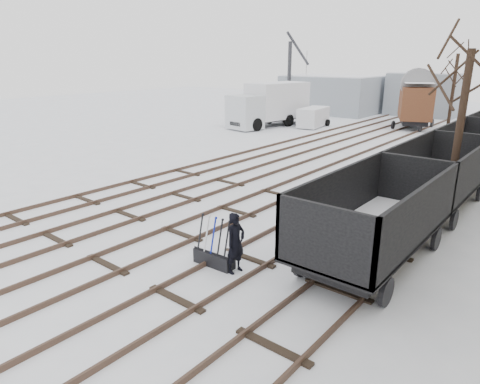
% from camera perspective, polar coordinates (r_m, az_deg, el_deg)
% --- Properties ---
extents(ground, '(120.00, 120.00, 0.00)m').
position_cam_1_polar(ground, '(15.13, -7.81, -5.68)').
color(ground, white).
rests_on(ground, ground).
extents(tracks, '(13.90, 52.00, 0.16)m').
position_cam_1_polar(tracks, '(25.92, 14.79, 3.83)').
color(tracks, black).
rests_on(tracks, ground).
extents(shed_left, '(10.00, 8.00, 4.10)m').
position_cam_1_polar(shed_left, '(51.17, 12.33, 12.67)').
color(shed_left, '#8A929C').
rests_on(shed_left, ground).
extents(shed_right, '(7.00, 6.00, 4.50)m').
position_cam_1_polar(shed_right, '(51.55, 23.56, 11.91)').
color(shed_right, '#8A929C').
rests_on(shed_right, ground).
extents(ground_frame, '(1.32, 0.48, 1.49)m').
position_cam_1_polar(ground_frame, '(12.81, -3.47, -8.57)').
color(ground_frame, black).
rests_on(ground_frame, ground).
extents(worker, '(0.49, 0.69, 1.79)m').
position_cam_1_polar(worker, '(12.17, -0.58, -6.82)').
color(worker, black).
rests_on(worker, ground).
extents(freight_wagon_a, '(2.64, 6.60, 2.69)m').
position_cam_1_polar(freight_wagon_a, '(13.30, 17.59, -4.89)').
color(freight_wagon_a, black).
rests_on(freight_wagon_a, ground).
extents(freight_wagon_b, '(2.64, 6.60, 2.69)m').
position_cam_1_polar(freight_wagon_b, '(19.14, 24.88, 1.03)').
color(freight_wagon_b, black).
rests_on(freight_wagon_b, ground).
extents(freight_wagon_c, '(2.64, 6.60, 2.69)m').
position_cam_1_polar(freight_wagon_c, '(25.25, 28.71, 4.14)').
color(freight_wagon_c, black).
rests_on(freight_wagon_c, ground).
extents(box_van_wagon, '(4.51, 5.88, 3.99)m').
position_cam_1_polar(box_van_wagon, '(41.01, 22.37, 11.11)').
color(box_van_wagon, black).
rests_on(box_van_wagon, ground).
extents(lorry, '(3.65, 8.74, 3.85)m').
position_cam_1_polar(lorry, '(39.23, 3.99, 11.60)').
color(lorry, black).
rests_on(lorry, ground).
extents(panel_van, '(2.28, 4.12, 1.72)m').
position_cam_1_polar(panel_van, '(39.41, 9.76, 9.84)').
color(panel_van, silver).
rests_on(panel_van, ground).
extents(crane, '(1.77, 5.06, 8.69)m').
position_cam_1_polar(crane, '(49.57, 6.64, 13.08)').
color(crane, '#2E2E33').
rests_on(crane, ground).
extents(tree_near, '(0.30, 0.30, 6.25)m').
position_cam_1_polar(tree_near, '(18.91, 27.17, 7.08)').
color(tree_near, black).
rests_on(tree_near, ground).
extents(tree_far_left, '(0.30, 0.30, 6.32)m').
position_cam_1_polar(tree_far_left, '(43.77, 26.53, 12.02)').
color(tree_far_left, black).
rests_on(tree_far_left, ground).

